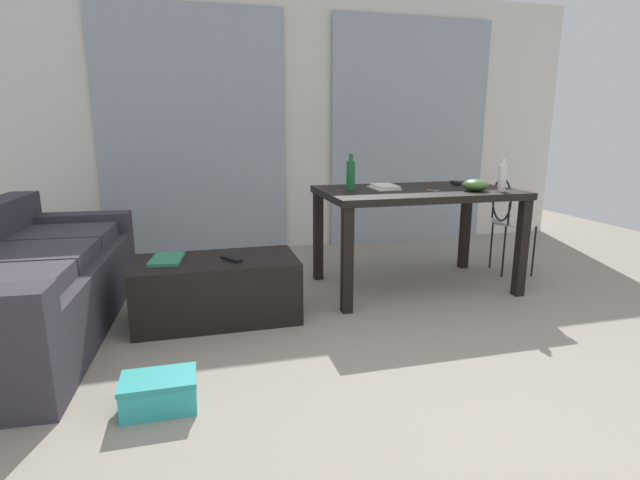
% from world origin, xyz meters
% --- Properties ---
extents(ground_plane, '(8.02, 8.02, 0.00)m').
position_xyz_m(ground_plane, '(0.00, 1.27, 0.00)').
color(ground_plane, gray).
extents(wall_back, '(5.78, 0.10, 2.52)m').
position_xyz_m(wall_back, '(0.00, 3.34, 1.26)').
color(wall_back, silver).
rests_on(wall_back, ground).
extents(curtains, '(3.95, 0.03, 2.31)m').
position_xyz_m(curtains, '(0.00, 3.26, 1.16)').
color(curtains, '#99A3AD').
rests_on(curtains, ground).
extents(couch, '(0.96, 2.09, 0.74)m').
position_xyz_m(couch, '(-2.16, 1.54, 0.30)').
color(couch, '#38333D').
rests_on(couch, ground).
extents(coffee_table, '(1.02, 0.52, 0.40)m').
position_xyz_m(coffee_table, '(-1.03, 1.49, 0.20)').
color(coffee_table, black).
rests_on(coffee_table, ground).
extents(craft_table, '(1.43, 0.86, 0.77)m').
position_xyz_m(craft_table, '(0.47, 1.76, 0.67)').
color(craft_table, black).
rests_on(craft_table, ground).
extents(wire_chair, '(0.36, 0.39, 0.81)m').
position_xyz_m(wire_chair, '(1.40, 1.91, 0.51)').
color(wire_chair, silver).
rests_on(wire_chair, ground).
extents(bottle_near, '(0.06, 0.06, 0.23)m').
position_xyz_m(bottle_near, '(1.00, 1.48, 0.87)').
color(bottle_near, beige).
rests_on(bottle_near, craft_table).
extents(bottle_far, '(0.06, 0.06, 0.26)m').
position_xyz_m(bottle_far, '(-0.02, 1.84, 0.88)').
color(bottle_far, '#195B2D').
rests_on(bottle_far, craft_table).
extents(bowl, '(0.18, 0.18, 0.09)m').
position_xyz_m(bowl, '(0.83, 1.55, 0.81)').
color(bowl, '#477033').
rests_on(bowl, craft_table).
extents(book_stack, '(0.19, 0.27, 0.03)m').
position_xyz_m(book_stack, '(0.24, 1.83, 0.78)').
color(book_stack, silver).
rests_on(book_stack, craft_table).
extents(tv_remote_on_table, '(0.10, 0.17, 0.02)m').
position_xyz_m(tv_remote_on_table, '(0.91, 1.95, 0.78)').
color(tv_remote_on_table, black).
rests_on(tv_remote_on_table, craft_table).
extents(scissors, '(0.07, 0.11, 0.00)m').
position_xyz_m(scissors, '(0.54, 1.65, 0.77)').
color(scissors, '#9EA0A5').
rests_on(scissors, craft_table).
extents(tv_remote_primary, '(0.13, 0.16, 0.02)m').
position_xyz_m(tv_remote_primary, '(-0.94, 1.43, 0.41)').
color(tv_remote_primary, black).
rests_on(tv_remote_primary, coffee_table).
extents(magazine, '(0.22, 0.31, 0.02)m').
position_xyz_m(magazine, '(-1.33, 1.52, 0.41)').
color(magazine, '#2D7F56').
rests_on(magazine, coffee_table).
extents(shoebox, '(0.32, 0.21, 0.15)m').
position_xyz_m(shoebox, '(-1.34, 0.50, 0.08)').
color(shoebox, '#33B2AD').
rests_on(shoebox, ground).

